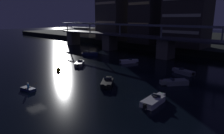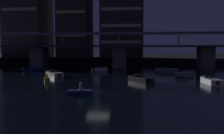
{
  "view_description": "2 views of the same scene",
  "coord_description": "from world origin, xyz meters",
  "px_view_note": "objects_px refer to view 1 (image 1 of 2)",
  "views": [
    {
      "loc": [
        28.66,
        -12.36,
        11.25
      ],
      "look_at": [
        2.37,
        14.46,
        2.07
      ],
      "focal_mm": 32.12,
      "sensor_mm": 36.0,
      "label": 1
    },
    {
      "loc": [
        4.09,
        -26.24,
        5.08
      ],
      "look_at": [
        0.1,
        15.65,
        1.89
      ],
      "focal_mm": 38.56,
      "sensor_mm": 36.0,
      "label": 2
    }
  ],
  "objects_px": {
    "speedboat_far_right": "(128,61)",
    "dinghy_with_paddler": "(28,89)",
    "tower_central": "(188,7)",
    "channel_buoy": "(58,69)",
    "speedboat_far_center": "(107,83)",
    "speedboat_mid_right": "(80,63)",
    "waterfront_pavilion": "(86,32)",
    "speedboat_far_left": "(154,101)",
    "speedboat_mid_center": "(184,72)",
    "speedboat_mid_left": "(175,82)",
    "speedboat_near_right": "(91,54)",
    "river_bridge": "(166,44)"
  },
  "relations": [
    {
      "from": "speedboat_mid_center",
      "to": "speedboat_mid_right",
      "type": "xyz_separation_m",
      "value": [
        -21.83,
        -10.33,
        0.0
      ]
    },
    {
      "from": "speedboat_far_right",
      "to": "waterfront_pavilion",
      "type": "bearing_deg",
      "value": 153.39
    },
    {
      "from": "speedboat_near_right",
      "to": "channel_buoy",
      "type": "distance_m",
      "value": 19.54
    },
    {
      "from": "speedboat_far_right",
      "to": "channel_buoy",
      "type": "relative_size",
      "value": 2.84
    },
    {
      "from": "speedboat_mid_right",
      "to": "speedboat_far_left",
      "type": "bearing_deg",
      "value": -14.86
    },
    {
      "from": "speedboat_far_right",
      "to": "dinghy_with_paddler",
      "type": "relative_size",
      "value": 1.81
    },
    {
      "from": "speedboat_mid_center",
      "to": "speedboat_far_right",
      "type": "xyz_separation_m",
      "value": [
        -14.88,
        0.03,
        0.0
      ]
    },
    {
      "from": "waterfront_pavilion",
      "to": "speedboat_mid_left",
      "type": "relative_size",
      "value": 2.66
    },
    {
      "from": "tower_central",
      "to": "dinghy_with_paddler",
      "type": "height_order",
      "value": "tower_central"
    },
    {
      "from": "speedboat_far_left",
      "to": "speedboat_far_right",
      "type": "bearing_deg",
      "value": 137.53
    },
    {
      "from": "tower_central",
      "to": "speedboat_mid_left",
      "type": "distance_m",
      "value": 37.24
    },
    {
      "from": "speedboat_near_right",
      "to": "speedboat_mid_center",
      "type": "distance_m",
      "value": 30.29
    },
    {
      "from": "tower_central",
      "to": "speedboat_far_left",
      "type": "relative_size",
      "value": 4.81
    },
    {
      "from": "waterfront_pavilion",
      "to": "speedboat_near_right",
      "type": "relative_size",
      "value": 2.62
    },
    {
      "from": "speedboat_far_center",
      "to": "tower_central",
      "type": "bearing_deg",
      "value": 97.2
    },
    {
      "from": "speedboat_far_center",
      "to": "speedboat_near_right",
      "type": "bearing_deg",
      "value": 146.1
    },
    {
      "from": "waterfront_pavilion",
      "to": "speedboat_mid_center",
      "type": "bearing_deg",
      "value": -20.94
    },
    {
      "from": "speedboat_near_right",
      "to": "speedboat_mid_right",
      "type": "xyz_separation_m",
      "value": [
        8.46,
        -10.48,
        0.0
      ]
    },
    {
      "from": "river_bridge",
      "to": "dinghy_with_paddler",
      "type": "relative_size",
      "value": 34.75
    },
    {
      "from": "speedboat_mid_left",
      "to": "river_bridge",
      "type": "bearing_deg",
      "value": 123.87
    },
    {
      "from": "speedboat_mid_right",
      "to": "speedboat_far_center",
      "type": "relative_size",
      "value": 0.97
    },
    {
      "from": "speedboat_mid_center",
      "to": "speedboat_mid_left",
      "type": "bearing_deg",
      "value": -75.16
    },
    {
      "from": "speedboat_far_center",
      "to": "speedboat_far_right",
      "type": "bearing_deg",
      "value": 118.4
    },
    {
      "from": "dinghy_with_paddler",
      "to": "speedboat_far_center",
      "type": "bearing_deg",
      "value": 56.98
    },
    {
      "from": "speedboat_far_left",
      "to": "dinghy_with_paddler",
      "type": "xyz_separation_m",
      "value": [
        -17.11,
        -9.71,
        -0.14
      ]
    },
    {
      "from": "speedboat_near_right",
      "to": "channel_buoy",
      "type": "relative_size",
      "value": 2.69
    },
    {
      "from": "waterfront_pavilion",
      "to": "speedboat_near_right",
      "type": "xyz_separation_m",
      "value": [
        32.45,
        -23.85,
        -4.02
      ]
    },
    {
      "from": "waterfront_pavilion",
      "to": "speedboat_mid_left",
      "type": "bearing_deg",
      "value": -26.02
    },
    {
      "from": "speedboat_far_center",
      "to": "speedboat_far_right",
      "type": "relative_size",
      "value": 0.93
    },
    {
      "from": "speedboat_near_right",
      "to": "speedboat_mid_left",
      "type": "height_order",
      "value": "same"
    },
    {
      "from": "river_bridge",
      "to": "speedboat_far_center",
      "type": "xyz_separation_m",
      "value": [
        5.02,
        -28.14,
        -3.71
      ]
    },
    {
      "from": "speedboat_far_right",
      "to": "speedboat_mid_center",
      "type": "bearing_deg",
      "value": -0.11
    },
    {
      "from": "tower_central",
      "to": "speedboat_mid_right",
      "type": "relative_size",
      "value": 5.59
    },
    {
      "from": "waterfront_pavilion",
      "to": "speedboat_far_left",
      "type": "xyz_separation_m",
      "value": [
        66.63,
        -41.16,
        -4.02
      ]
    },
    {
      "from": "speedboat_mid_center",
      "to": "river_bridge",
      "type": "bearing_deg",
      "value": 132.83
    },
    {
      "from": "tower_central",
      "to": "speedboat_near_right",
      "type": "bearing_deg",
      "value": -128.41
    },
    {
      "from": "speedboat_far_center",
      "to": "speedboat_far_right",
      "type": "distance_m",
      "value": 18.28
    },
    {
      "from": "speedboat_mid_left",
      "to": "speedboat_far_center",
      "type": "relative_size",
      "value": 1.01
    },
    {
      "from": "tower_central",
      "to": "speedboat_mid_right",
      "type": "xyz_separation_m",
      "value": [
        -10.57,
        -34.48,
        -14.21
      ]
    },
    {
      "from": "waterfront_pavilion",
      "to": "speedboat_near_right",
      "type": "distance_m",
      "value": 40.47
    },
    {
      "from": "waterfront_pavilion",
      "to": "channel_buoy",
      "type": "height_order",
      "value": "waterfront_pavilion"
    },
    {
      "from": "river_bridge",
      "to": "tower_central",
      "type": "distance_m",
      "value": 15.99
    },
    {
      "from": "tower_central",
      "to": "channel_buoy",
      "type": "distance_m",
      "value": 44.43
    },
    {
      "from": "tower_central",
      "to": "speedboat_far_left",
      "type": "xyz_separation_m",
      "value": [
        15.16,
        -41.3,
        -14.21
      ]
    },
    {
      "from": "river_bridge",
      "to": "speedboat_far_right",
      "type": "bearing_deg",
      "value": -106.95
    },
    {
      "from": "speedboat_mid_center",
      "to": "waterfront_pavilion",
      "type": "bearing_deg",
      "value": 159.06
    },
    {
      "from": "speedboat_far_left",
      "to": "speedboat_far_right",
      "type": "relative_size",
      "value": 1.05
    },
    {
      "from": "speedboat_mid_center",
      "to": "dinghy_with_paddler",
      "type": "xyz_separation_m",
      "value": [
        -13.21,
        -26.86,
        -0.14
      ]
    },
    {
      "from": "channel_buoy",
      "to": "speedboat_far_center",
      "type": "bearing_deg",
      "value": 3.31
    },
    {
      "from": "waterfront_pavilion",
      "to": "speedboat_mid_left",
      "type": "height_order",
      "value": "waterfront_pavilion"
    }
  ]
}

